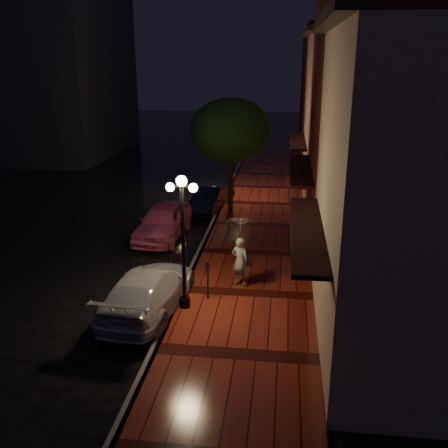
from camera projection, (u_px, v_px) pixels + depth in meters
The scene contains 15 objects.
ground at pixel (200, 253), 20.87m from camera, with size 120.00×120.00×0.00m, color black.
sidewalk at pixel (254, 254), 20.59m from camera, with size 4.50×60.00×0.15m, color #47130C.
curb at pixel (200, 252), 20.85m from camera, with size 0.25×60.00×0.15m, color #595451.
storefront_near at pixel (423, 199), 13.07m from camera, with size 5.00×8.00×8.50m, color gray.
storefront_mid at pixel (377, 117), 20.22m from camera, with size 5.00×8.00×11.00m, color #511914.
storefront_far at pixel (351, 120), 28.07m from camera, with size 5.00×8.00×9.00m, color #8C5951.
storefront_extra at pixel (336, 98), 37.33m from camera, with size 5.00×12.00×10.00m, color #511914.
streetlamp_near at pixel (183, 235), 15.31m from camera, with size 0.96×0.36×4.31m.
streetlamp_far at pixel (232, 154), 28.50m from camera, with size 0.96×0.36×4.31m.
street_tree at pixel (231, 132), 25.12m from camera, with size 4.16×4.16×5.80m.
pink_car at pixel (163, 221), 22.51m from camera, with size 1.82×4.54×1.55m, color #E15C88.
navy_car at pixel (209, 199), 26.64m from camera, with size 1.35×3.87×1.27m, color black.
silver_car at pixel (149, 290), 15.90m from camera, with size 2.02×4.98×1.44m, color #B1B2B9.
woman_with_umbrella at pixel (240, 241), 17.09m from camera, with size 1.04×1.06×2.50m.
parking_meter at pixel (208, 276), 16.36m from camera, with size 0.13×0.10×1.33m.
Camera 1 is at (3.38, -19.16, 7.72)m, focal length 40.00 mm.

